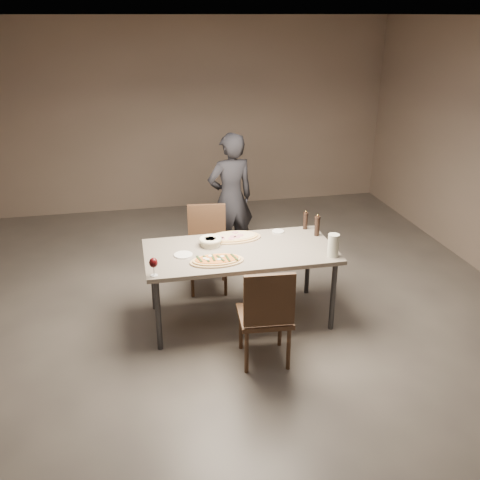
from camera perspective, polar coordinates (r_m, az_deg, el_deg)
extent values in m
plane|color=#5B544E|center=(5.41, 0.00, -8.30)|extent=(7.00, 7.00, 0.00)
plane|color=silver|center=(4.62, 0.00, 22.83)|extent=(7.00, 7.00, 0.00)
plane|color=gray|center=(8.20, -5.22, 13.02)|extent=(6.00, 0.00, 6.00)
cube|color=gray|center=(5.07, 0.00, -1.25)|extent=(1.80, 0.90, 0.04)
cylinder|color=#333335|center=(4.83, -8.72, -7.90)|extent=(0.05, 0.05, 0.71)
cylinder|color=#333335|center=(5.15, 9.89, -5.92)|extent=(0.05, 0.05, 0.71)
cylinder|color=#333335|center=(5.48, -9.25, -3.98)|extent=(0.05, 0.05, 0.71)
cylinder|color=#333335|center=(5.76, 7.24, -2.45)|extent=(0.05, 0.05, 0.71)
ellipsoid|color=white|center=(4.79, -3.51, -2.03)|extent=(0.04, 0.04, 0.01)
ellipsoid|color=white|center=(4.81, -3.77, -1.92)|extent=(0.04, 0.04, 0.01)
ellipsoid|color=white|center=(4.84, -1.91, -1.71)|extent=(0.04, 0.04, 0.01)
ellipsoid|color=white|center=(4.79, -2.27, -2.02)|extent=(0.04, 0.04, 0.01)
ellipsoid|color=white|center=(4.86, -3.19, -1.66)|extent=(0.04, 0.04, 0.01)
cube|color=#1F3215|center=(4.81, -4.38, -2.02)|extent=(0.05, 0.14, 0.01)
cube|color=#1F3215|center=(4.80, -3.61, -2.01)|extent=(0.05, 0.14, 0.01)
cube|color=#1F3215|center=(4.82, -2.89, -1.88)|extent=(0.02, 0.14, 0.01)
cube|color=#1F3215|center=(4.81, -2.09, -1.96)|extent=(0.06, 0.14, 0.01)
cube|color=#1F3215|center=(4.81, -1.33, -1.93)|extent=(0.03, 0.14, 0.01)
cube|color=#1F3215|center=(4.83, -0.62, -1.81)|extent=(0.05, 0.14, 0.01)
cylinder|color=#C97C86|center=(5.23, -1.93, 0.16)|extent=(0.07, 0.07, 0.00)
cylinder|color=#C97C86|center=(5.25, -2.06, 0.27)|extent=(0.07, 0.07, 0.00)
cylinder|color=#C97C86|center=(5.37, -0.50, 0.81)|extent=(0.07, 0.07, 0.00)
cylinder|color=#C97C86|center=(5.23, -0.96, 0.17)|extent=(0.07, 0.07, 0.00)
cylinder|color=#C97C86|center=(5.28, -2.53, 0.39)|extent=(0.07, 0.07, 0.00)
cylinder|color=#C97C86|center=(5.28, -0.74, 0.41)|extent=(0.07, 0.07, 0.00)
cylinder|color=#C97C86|center=(5.30, 0.04, 0.52)|extent=(0.07, 0.07, 0.00)
cylinder|color=#C97C86|center=(5.26, -0.34, 0.31)|extent=(0.07, 0.07, 0.00)
cylinder|color=beige|center=(5.15, -3.18, -0.21)|extent=(0.19, 0.19, 0.07)
torus|color=beige|center=(5.14, -3.19, 0.06)|extent=(0.22, 0.22, 0.03)
cube|color=#AA7145|center=(5.15, -2.90, -0.03)|extent=(0.06, 0.05, 0.04)
cube|color=#AA7145|center=(5.17, -3.14, 0.06)|extent=(0.06, 0.07, 0.04)
cube|color=#AA7145|center=(5.16, -3.45, 0.00)|extent=(0.07, 0.07, 0.04)
cube|color=#AA7145|center=(5.13, -3.39, -0.13)|extent=(0.07, 0.07, 0.04)
cube|color=#AA7145|center=(5.12, -3.05, -0.15)|extent=(0.06, 0.07, 0.04)
cylinder|color=white|center=(5.48, 4.08, 0.91)|extent=(0.12, 0.12, 0.01)
cylinder|color=#99A53C|center=(5.48, 4.08, 0.94)|extent=(0.09, 0.09, 0.00)
cylinder|color=black|center=(5.57, 6.99, 1.97)|extent=(0.05, 0.05, 0.16)
cylinder|color=black|center=(5.54, 7.04, 2.84)|extent=(0.05, 0.05, 0.02)
sphere|color=gold|center=(5.53, 7.05, 3.02)|extent=(0.02, 0.02, 0.02)
cylinder|color=black|center=(5.41, 8.23, 1.38)|extent=(0.05, 0.05, 0.18)
cylinder|color=black|center=(5.37, 8.29, 2.40)|extent=(0.06, 0.06, 0.02)
sphere|color=gold|center=(5.37, 8.30, 2.62)|extent=(0.02, 0.02, 0.02)
cylinder|color=silver|center=(4.96, 9.92, -0.57)|extent=(0.10, 0.10, 0.22)
cylinder|color=silver|center=(4.63, -9.13, -3.75)|extent=(0.06, 0.06, 0.01)
cylinder|color=silver|center=(4.61, -9.16, -3.28)|extent=(0.01, 0.01, 0.08)
ellipsoid|color=#44090C|center=(4.58, -9.22, -2.41)|extent=(0.07, 0.07, 0.09)
cylinder|color=white|center=(4.97, -6.07, -1.58)|extent=(0.17, 0.17, 0.01)
cube|color=#402A1A|center=(4.62, 2.62, -8.12)|extent=(0.47, 0.47, 0.04)
cylinder|color=#402A1A|center=(4.57, 0.71, -11.85)|extent=(0.04, 0.04, 0.41)
cylinder|color=#402A1A|center=(4.63, 5.20, -11.46)|extent=(0.04, 0.04, 0.41)
cylinder|color=#402A1A|center=(4.86, 0.09, -9.45)|extent=(0.04, 0.04, 0.41)
cylinder|color=#402A1A|center=(4.92, 4.29, -9.12)|extent=(0.04, 0.04, 0.41)
cube|color=#402A1A|center=(4.31, 3.15, -6.42)|extent=(0.42, 0.07, 0.46)
cube|color=#402A1A|center=(5.79, -3.44, -1.44)|extent=(0.48, 0.48, 0.04)
cylinder|color=#402A1A|center=(6.05, -1.78, -2.59)|extent=(0.04, 0.04, 0.40)
cylinder|color=#402A1A|center=(6.04, -5.13, -2.71)|extent=(0.04, 0.04, 0.40)
cylinder|color=#402A1A|center=(5.73, -1.55, -4.11)|extent=(0.04, 0.04, 0.40)
cylinder|color=#402A1A|center=(5.72, -5.10, -4.25)|extent=(0.04, 0.04, 0.40)
cube|color=#402A1A|center=(5.86, -3.57, 1.72)|extent=(0.41, 0.09, 0.45)
imported|color=black|center=(6.37, -1.00, 4.46)|extent=(0.64, 0.49, 1.57)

